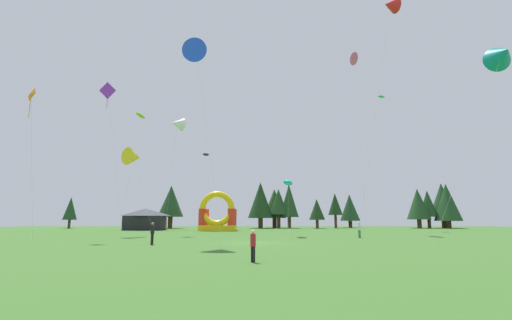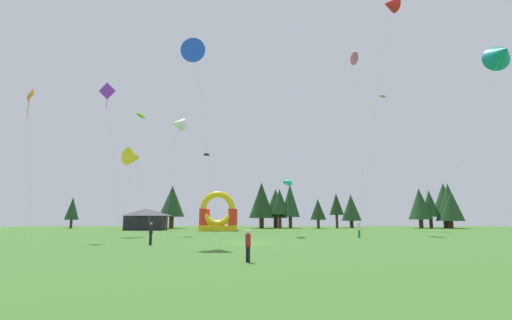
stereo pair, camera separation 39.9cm
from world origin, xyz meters
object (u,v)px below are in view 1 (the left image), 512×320
at_px(kite_orange_diamond, 30,96).
at_px(kite_cyan_parafoil, 288,183).
at_px(kite_blue_delta, 196,54).
at_px(kite_pink_parafoil, 354,59).
at_px(kite_yellow_delta, 134,157).
at_px(kite_red_delta, 390,5).
at_px(kite_lime_parafoil, 140,116).
at_px(kite_teal_delta, 502,55).
at_px(kite_purple_diamond, 108,92).
at_px(festival_tent, 145,219).
at_px(person_near_camera, 359,229).
at_px(kite_white_delta, 177,124).
at_px(person_left_edge, 253,243).
at_px(inflatable_red_slide, 217,217).
at_px(person_midfield, 152,231).
at_px(kite_black_parafoil, 206,155).
at_px(kite_green_parafoil, 381,97).

bearing_deg(kite_orange_diamond, kite_cyan_parafoil, 43.11).
distance_m(kite_blue_delta, kite_pink_parafoil, 31.13).
bearing_deg(kite_yellow_delta, kite_cyan_parafoil, -2.65).
distance_m(kite_red_delta, kite_lime_parafoil, 33.86).
bearing_deg(kite_teal_delta, kite_lime_parafoil, 151.94).
height_order(kite_purple_diamond, kite_lime_parafoil, kite_lime_parafoil).
bearing_deg(kite_teal_delta, festival_tent, 138.27).
bearing_deg(kite_lime_parafoil, kite_red_delta, -17.28).
bearing_deg(kite_blue_delta, person_near_camera, 24.17).
bearing_deg(kite_lime_parafoil, kite_purple_diamond, -89.15).
relative_size(kite_white_delta, person_left_edge, 9.87).
distance_m(kite_blue_delta, inflatable_red_slide, 32.20).
height_order(kite_pink_parafoil, kite_yellow_delta, kite_pink_parafoil).
xyz_separation_m(kite_orange_diamond, kite_lime_parafoil, (0.01, 22.23, 5.17)).
distance_m(kite_white_delta, person_left_edge, 33.07).
bearing_deg(kite_white_delta, inflatable_red_slide, 73.69).
distance_m(person_near_camera, festival_tent, 38.90).
height_order(kite_teal_delta, person_midfield, kite_teal_delta).
height_order(kite_white_delta, person_midfield, kite_white_delta).
xyz_separation_m(kite_orange_diamond, person_near_camera, (26.99, 15.17, -9.69)).
bearing_deg(kite_teal_delta, kite_purple_diamond, 166.38).
distance_m(kite_black_parafoil, person_midfield, 32.92).
bearing_deg(kite_teal_delta, kite_black_parafoil, 131.32).
height_order(kite_yellow_delta, person_near_camera, kite_yellow_delta).
height_order(kite_red_delta, kite_teal_delta, kite_red_delta).
height_order(kite_orange_diamond, kite_pink_parafoil, kite_pink_parafoil).
bearing_deg(person_near_camera, kite_yellow_delta, 148.72).
height_order(kite_red_delta, kite_pink_parafoil, kite_pink_parafoil).
distance_m(kite_pink_parafoil, kite_lime_parafoil, 33.67).
bearing_deg(person_near_camera, kite_orange_diamond, -173.21).
distance_m(kite_cyan_parafoil, festival_tent, 31.46).
bearing_deg(kite_white_delta, festival_tent, 119.00).
bearing_deg(person_near_camera, kite_red_delta, -55.49).
bearing_deg(kite_black_parafoil, kite_lime_parafoil, -116.11).
relative_size(kite_black_parafoil, kite_yellow_delta, 1.26).
bearing_deg(person_left_edge, kite_lime_parafoil, -15.29).
relative_size(person_left_edge, inflatable_red_slide, 0.24).
relative_size(inflatable_red_slide, festival_tent, 1.00).
distance_m(kite_orange_diamond, kite_yellow_delta, 19.27).
distance_m(kite_red_delta, kite_purple_diamond, 32.49).
distance_m(kite_cyan_parafoil, kite_green_parafoil, 34.89).
bearing_deg(kite_purple_diamond, kite_cyan_parafoil, 18.66).
height_order(kite_teal_delta, kite_cyan_parafoil, kite_teal_delta).
relative_size(kite_purple_diamond, person_near_camera, 9.64).
relative_size(person_midfield, person_near_camera, 1.08).
distance_m(kite_pink_parafoil, person_near_camera, 29.59).
bearing_deg(kite_teal_delta, kite_white_delta, 148.10).
relative_size(kite_black_parafoil, inflatable_red_slide, 2.07).
height_order(kite_black_parafoil, festival_tent, kite_black_parafoil).
distance_m(kite_teal_delta, kite_purple_diamond, 36.67).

